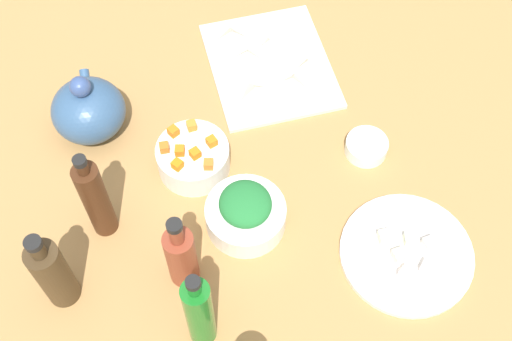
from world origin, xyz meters
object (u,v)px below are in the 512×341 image
object	(u,v)px
bowl_greens	(246,216)
bottle_0	(181,256)
bottle_1	(199,312)
bowl_carrots	(193,158)
bottle_3	(95,199)
teapot	(88,110)
bottle_2	(53,273)
bowl_small_side	(366,147)
cutting_board	(270,65)
plate_tofu	(406,254)

from	to	relation	value
bowl_greens	bottle_0	size ratio (longest dim) A/B	0.76
bottle_1	bowl_carrots	bearing A→B (deg)	-4.82
bottle_3	bowl_carrots	bearing A→B (deg)	-60.75
teapot	bottle_2	xyz separation A→B (cm)	(-36.11, 7.12, 2.82)
teapot	bottle_0	world-z (taller)	bottle_0
bottle_2	teapot	bearing A→B (deg)	-11.15
bowl_carrots	bottle_3	world-z (taller)	bottle_3
bowl_small_side	bottle_2	distance (cm)	65.47
cutting_board	bowl_carrots	size ratio (longest dim) A/B	2.12
bowl_small_side	bottle_3	bearing A→B (deg)	98.28
bowl_small_side	bottle_2	world-z (taller)	bottle_2
bottle_0	bowl_greens	bearing A→B (deg)	-56.38
bowl_greens	bottle_0	distance (cm)	16.31
cutting_board	bowl_greens	bearing A→B (deg)	162.39
bowl_small_side	teapot	xyz separation A→B (cm)	(15.87, 54.71, 4.61)
plate_tofu	bowl_carrots	distance (cm)	45.24
cutting_board	teapot	size ratio (longest dim) A/B	1.86
plate_tofu	bottle_1	xyz separation A→B (cm)	(-8.07, 39.47, 9.77)
bowl_small_side	bottle_0	world-z (taller)	bottle_0
bottle_3	bottle_2	bearing A→B (deg)	146.61
bottle_1	bowl_small_side	bearing A→B (deg)	-49.90
teapot	bottle_2	size ratio (longest dim) A/B	0.78
bowl_small_side	bottle_1	world-z (taller)	bottle_1
bowl_carrots	bowl_small_side	xyz separation A→B (cm)	(-2.53, -35.17, -1.54)
bowl_carrots	bowl_greens	bearing A→B (deg)	-150.75
bottle_0	bottle_3	size ratio (longest dim) A/B	0.85
teapot	bottle_0	size ratio (longest dim) A/B	0.82
bottle_2	bottle_3	distance (cm)	14.95
bowl_carrots	bottle_0	distance (cm)	24.01
bottle_1	cutting_board	bearing A→B (deg)	-21.70
cutting_board	teapot	bearing A→B (deg)	103.87
bowl_small_side	cutting_board	bearing A→B (deg)	30.52
teapot	bottle_3	world-z (taller)	bottle_3
bottle_0	bottle_1	size ratio (longest dim) A/B	0.86
cutting_board	bottle_2	size ratio (longest dim) A/B	1.45
bottle_1	bottle_2	size ratio (longest dim) A/B	1.10
bowl_carrots	bottle_2	bearing A→B (deg)	130.51
cutting_board	bowl_small_side	world-z (taller)	bowl_small_side
bowl_small_side	bottle_3	size ratio (longest dim) A/B	0.36
teapot	bottle_0	distance (cm)	39.31
cutting_board	bottle_3	bearing A→B (deg)	130.98
cutting_board	bowl_carrots	xyz separation A→B (cm)	(-23.12, 20.05, 2.64)
bowl_carrots	bottle_3	xyz separation A→B (cm)	(-10.34, 18.46, 7.27)
bowl_small_side	bottle_3	distance (cm)	54.91
bowl_greens	bowl_carrots	xyz separation A→B (cm)	(14.49, 8.11, 0.38)
bowl_greens	bottle_3	xyz separation A→B (cm)	(4.14, 26.58, 7.65)
bowl_greens	teapot	size ratio (longest dim) A/B	0.93
plate_tofu	bowl_small_side	world-z (taller)	bowl_small_side
teapot	bottle_0	xyz separation A→B (cm)	(-36.36, -14.82, 1.87)
cutting_board	bottle_3	distance (cm)	51.97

